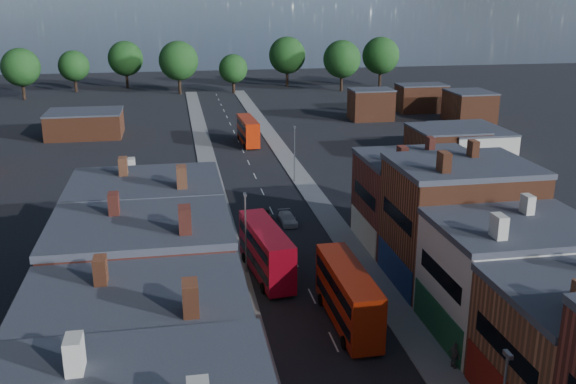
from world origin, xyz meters
name	(u,v)px	position (x,y,z in m)	size (l,w,h in m)	color
pavement_west	(218,208)	(-6.50, 50.00, 0.06)	(3.00, 200.00, 0.12)	gray
pavement_east	(318,202)	(6.50, 50.00, 0.06)	(3.00, 200.00, 0.12)	gray
lamp_post_2	(246,228)	(-5.20, 30.00, 4.70)	(0.25, 0.70, 8.12)	slate
lamp_post_3	(294,150)	(5.20, 60.00, 4.70)	(0.25, 0.70, 8.12)	slate
bus_0	(266,250)	(-3.39, 29.15, 2.64)	(3.97, 11.54, 4.88)	#9E091A
bus_1	(348,295)	(1.78, 18.60, 2.65)	(3.04, 11.42, 4.91)	#A02009
bus_2	(248,130)	(1.50, 85.01, 2.52)	(3.10, 10.89, 4.66)	#BC2508
car_2	(264,216)	(-1.39, 44.65, 0.55)	(1.84, 3.99, 1.11)	black
car_3	(288,219)	(1.20, 43.03, 0.63)	(1.75, 4.31, 1.25)	beige
ped_3	(455,356)	(7.64, 10.81, 1.11)	(1.16, 0.53, 1.98)	#59524C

